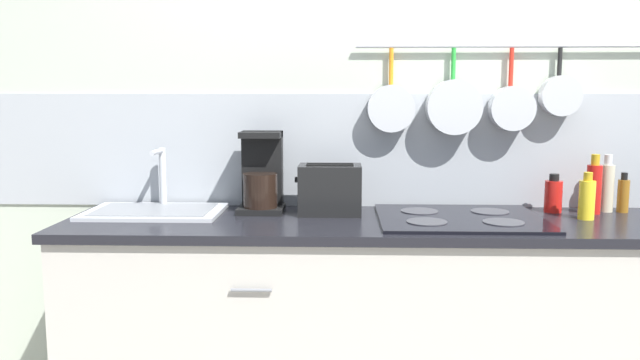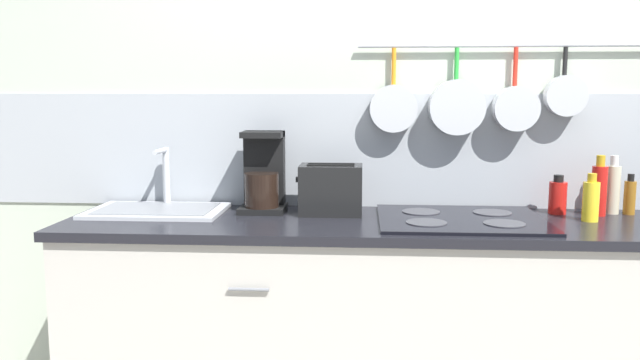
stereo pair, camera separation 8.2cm
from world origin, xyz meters
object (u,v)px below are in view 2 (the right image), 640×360
Objects in this scene: coffee_maker at (263,179)px; bottle_hot_sauce at (599,189)px; bottle_dish_soap at (613,188)px; bottle_vinegar at (558,197)px; bottle_olive_oil at (591,200)px; bottle_sesame_oil at (630,197)px; toaster at (331,189)px.

coffee_maker is 1.32m from bottle_hot_sauce.
bottle_dish_soap is at bearing 32.98° from bottle_hot_sauce.
bottle_vinegar is (1.17, 0.02, -0.06)m from coffee_maker.
bottle_olive_oil is at bearing -62.13° from bottle_vinegar.
bottle_vinegar is 0.16m from bottle_olive_oil.
bottle_sesame_oil is (0.06, -0.01, -0.03)m from bottle_dish_soap.
toaster is 0.98m from bottle_olive_oil.
bottle_hot_sauce reaches higher than bottle_sesame_oil.
bottle_olive_oil is (0.97, -0.07, -0.02)m from toaster.
bottle_hot_sauce is at bearing -10.36° from bottle_vinegar.
toaster is 1.69× the size of bottle_vinegar.
bottle_dish_soap is at bearing 168.72° from bottle_sesame_oil.
bottle_dish_soap is at bearing 1.58° from coffee_maker.
bottle_vinegar is at bearing 4.55° from toaster.
bottle_sesame_oil is at bearing 1.12° from bottle_vinegar.
coffee_maker is 1.45m from bottle_sesame_oil.
coffee_maker is 1.80× the size of bottle_olive_oil.
coffee_maker is 0.28m from toaster.
toaster is at bearing -177.57° from bottle_hot_sauce.
bottle_dish_soap is 1.44× the size of bottle_sesame_oil.
coffee_maker is 2.01× the size of bottle_sesame_oil.
bottle_vinegar is 0.65× the size of bottle_hot_sauce.
bottle_dish_soap is (0.22, 0.02, 0.03)m from bottle_vinegar.
coffee_maker reaches higher than toaster.
bottle_vinegar is at bearing -178.88° from bottle_sesame_oil.
toaster is at bearing -175.45° from bottle_vinegar.
bottle_dish_soap reaches higher than toaster.
bottle_dish_soap is (1.39, 0.04, -0.03)m from coffee_maker.
toaster reaches higher than bottle_sesame_oil.
toaster is at bearing -175.42° from bottle_dish_soap.
bottle_hot_sauce reaches higher than bottle_dish_soap.
coffee_maker reaches higher than bottle_hot_sauce.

